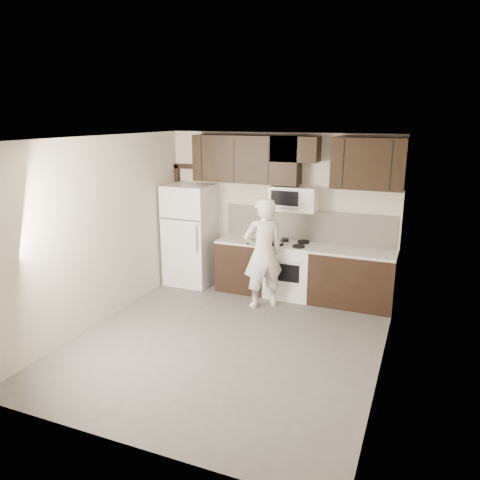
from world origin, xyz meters
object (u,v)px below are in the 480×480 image
Objects in this scene: microwave at (294,199)px; person at (263,253)px; stove at (290,270)px; refrigerator at (190,235)px.

microwave is 1.09m from person.
microwave reaches higher than stove.
refrigerator is (-1.85, -0.17, -0.75)m from microwave.
person is at bearing -19.35° from refrigerator.
person is at bearing -113.78° from stove.
person is at bearing -110.23° from microwave.
microwave is at bearing 90.10° from stove.
microwave is 0.42× the size of refrigerator.
microwave reaches higher than refrigerator.
microwave is 2.00m from refrigerator.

